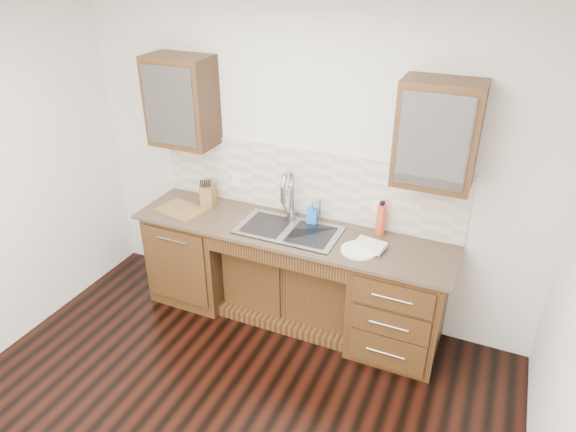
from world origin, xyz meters
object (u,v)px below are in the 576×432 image
at_px(water_bottle, 381,220).
at_px(plate, 359,250).
at_px(cutting_board, 181,210).
at_px(soap_bottle, 312,213).
at_px(knife_block, 209,195).

relative_size(water_bottle, plate, 0.95).
distance_m(water_bottle, cutting_board, 1.73).
bearing_deg(soap_bottle, plate, -38.99).
bearing_deg(knife_block, plate, -22.52).
bearing_deg(water_bottle, soap_bottle, -175.83).
bearing_deg(plate, knife_block, 171.49).
distance_m(soap_bottle, cutting_board, 1.17).
relative_size(knife_block, cutting_board, 0.48).
relative_size(water_bottle, cutting_board, 0.66).
bearing_deg(cutting_board, knife_block, 49.96).
distance_m(plate, knife_block, 1.48).
height_order(knife_block, cutting_board, knife_block).
relative_size(plate, cutting_board, 0.69).
bearing_deg(soap_bottle, cutting_board, -176.83).
bearing_deg(knife_block, cutting_board, -144.04).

